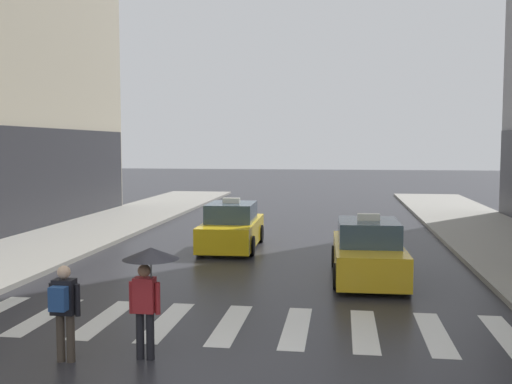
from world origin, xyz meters
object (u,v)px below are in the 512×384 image
object	(u,v)px
pedestrian_with_umbrella	(149,272)
pedestrian_with_backpack	(64,306)
taxi_lead	(368,252)
taxi_second	(232,228)

from	to	relation	value
pedestrian_with_umbrella	pedestrian_with_backpack	bearing A→B (deg)	-166.00
pedestrian_with_umbrella	taxi_lead	bearing A→B (deg)	59.76
taxi_lead	taxi_second	bearing A→B (deg)	137.57
taxi_lead	pedestrian_with_backpack	distance (m)	8.91
taxi_second	pedestrian_with_umbrella	size ratio (longest dim) A/B	2.36
taxi_second	pedestrian_with_umbrella	world-z (taller)	pedestrian_with_umbrella
taxi_lead	pedestrian_with_umbrella	bearing A→B (deg)	-120.24
taxi_lead	pedestrian_with_umbrella	size ratio (longest dim) A/B	2.36
pedestrian_with_umbrella	taxi_second	bearing A→B (deg)	93.22
taxi_lead	pedestrian_with_backpack	bearing A→B (deg)	-126.76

